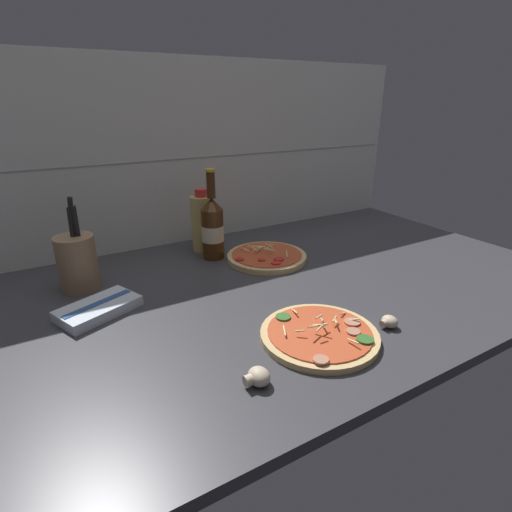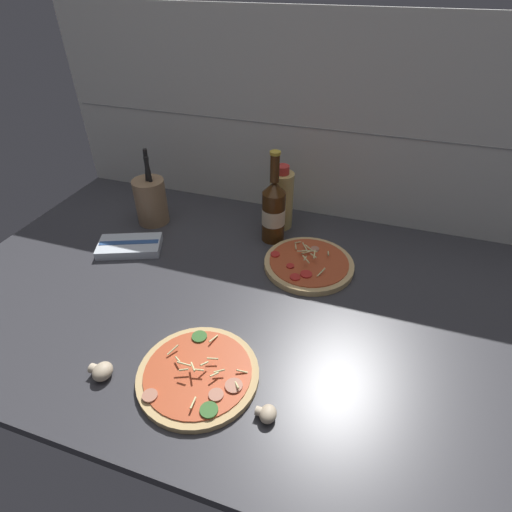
% 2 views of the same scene
% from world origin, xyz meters
% --- Properties ---
extents(counter_slab, '(1.60, 0.90, 0.03)m').
position_xyz_m(counter_slab, '(0.00, 0.00, 0.01)').
color(counter_slab, '#38383D').
rests_on(counter_slab, ground).
extents(tile_backsplash, '(1.60, 0.01, 0.60)m').
position_xyz_m(tile_backsplash, '(0.00, 0.45, 0.30)').
color(tile_backsplash, silver).
rests_on(tile_backsplash, ground).
extents(pizza_near, '(0.24, 0.24, 0.04)m').
position_xyz_m(pizza_near, '(-0.05, -0.25, 0.03)').
color(pizza_near, tan).
rests_on(pizza_near, counter_slab).
extents(pizza_far, '(0.24, 0.24, 0.05)m').
position_xyz_m(pizza_far, '(0.08, 0.16, 0.03)').
color(pizza_far, tan).
rests_on(pizza_far, counter_slab).
extents(beer_bottle, '(0.07, 0.07, 0.27)m').
position_xyz_m(beer_bottle, '(-0.05, 0.26, 0.12)').
color(beer_bottle, '#47280F').
rests_on(beer_bottle, counter_slab).
extents(oil_bottle, '(0.07, 0.07, 0.20)m').
position_xyz_m(oil_bottle, '(-0.05, 0.34, 0.12)').
color(oil_bottle, '#D6B766').
rests_on(oil_bottle, counter_slab).
extents(mushroom_left, '(0.05, 0.04, 0.03)m').
position_xyz_m(mushroom_left, '(-0.23, -0.31, 0.04)').
color(mushroom_left, beige).
rests_on(mushroom_left, counter_slab).
extents(mushroom_right, '(0.04, 0.04, 0.03)m').
position_xyz_m(mushroom_right, '(0.10, -0.29, 0.04)').
color(mushroom_right, beige).
rests_on(mushroom_right, counter_slab).
extents(utensil_crock, '(0.10, 0.10, 0.24)m').
position_xyz_m(utensil_crock, '(-0.44, 0.24, 0.10)').
color(utensil_crock, '#9E7A56').
rests_on(utensil_crock, counter_slab).
extents(dish_towel, '(0.20, 0.16, 0.03)m').
position_xyz_m(dish_towel, '(-0.42, 0.08, 0.04)').
color(dish_towel, silver).
rests_on(dish_towel, counter_slab).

